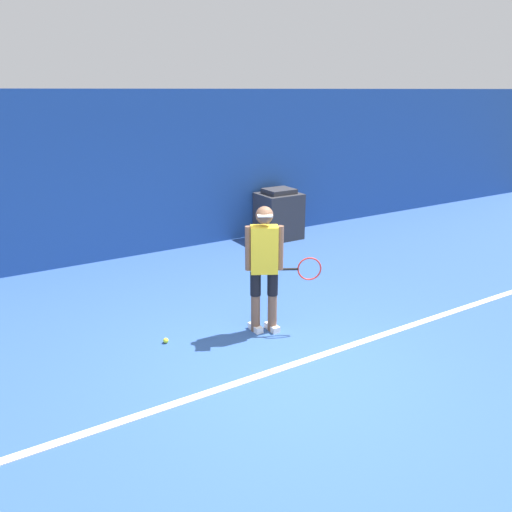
% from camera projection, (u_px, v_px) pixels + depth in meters
% --- Properties ---
extents(ground_plane, '(24.00, 24.00, 0.00)m').
position_uv_depth(ground_plane, '(288.00, 370.00, 5.67)').
color(ground_plane, '#2D5193').
extents(back_wall, '(24.00, 0.10, 3.04)m').
position_uv_depth(back_wall, '(136.00, 175.00, 9.21)').
color(back_wall, '#234C99').
rests_on(back_wall, ground_plane).
extents(court_baseline, '(21.60, 0.10, 0.01)m').
position_uv_depth(court_baseline, '(285.00, 367.00, 5.71)').
color(court_baseline, white).
rests_on(court_baseline, ground_plane).
extents(tennis_player, '(0.87, 0.53, 1.68)m').
position_uv_depth(tennis_player, '(265.00, 264.00, 6.31)').
color(tennis_player, brown).
rests_on(tennis_player, ground_plane).
extents(tennis_ball, '(0.07, 0.07, 0.07)m').
position_uv_depth(tennis_ball, '(166.00, 340.00, 6.26)').
color(tennis_ball, '#D1E533').
rests_on(tennis_ball, ground_plane).
extents(covered_chair, '(0.85, 0.74, 1.07)m').
position_uv_depth(covered_chair, '(279.00, 215.00, 10.56)').
color(covered_chair, '#333338').
rests_on(covered_chair, ground_plane).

